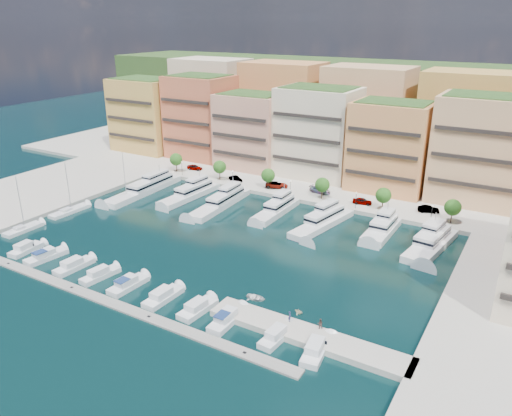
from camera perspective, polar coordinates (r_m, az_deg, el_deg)
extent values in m
plane|color=black|center=(107.04, -3.73, -3.91)|extent=(400.00, 400.00, 0.00)
cube|color=#9E998E|center=(158.73, 8.98, 4.24)|extent=(220.00, 64.00, 2.00)
cube|color=#9E998E|center=(144.78, -26.38, 0.61)|extent=(34.00, 76.00, 2.00)
cube|color=#263D19|center=(202.76, 14.17, 7.51)|extent=(240.00, 40.00, 58.00)
cube|color=gray|center=(88.94, -16.49, -10.35)|extent=(72.00, 2.20, 0.35)
cube|color=#9E998E|center=(77.48, 5.84, -14.60)|extent=(32.00, 5.00, 2.00)
cube|color=tan|center=(180.59, -12.41, 10.28)|extent=(22.00, 16.00, 24.00)
cube|color=black|center=(174.75, -14.25, 9.79)|extent=(20.24, 0.50, 0.90)
cube|color=#24471C|center=(178.82, -12.72, 14.18)|extent=(19.36, 14.08, 0.80)
cube|color=#B55E3C|center=(167.97, -6.33, 10.21)|extent=(20.00, 16.00, 26.00)
cube|color=black|center=(161.58, -8.10, 9.70)|extent=(18.40, 0.50, 0.90)
cube|color=#24471C|center=(166.03, -6.52, 14.76)|extent=(17.60, 14.08, 0.80)
cube|color=tan|center=(155.19, -0.45, 8.69)|extent=(20.00, 15.00, 22.00)
cube|color=black|center=(148.76, -2.00, 8.15)|extent=(18.40, 0.50, 0.90)
cube|color=#24471C|center=(153.18, -0.46, 12.87)|extent=(17.60, 13.20, 0.80)
cube|color=beige|center=(147.16, 7.06, 8.46)|extent=(22.00, 16.00, 25.00)
cube|color=black|center=(139.82, 5.67, 7.86)|extent=(20.24, 0.50, 0.90)
cube|color=#24471C|center=(144.96, 7.29, 13.44)|extent=(19.36, 14.08, 0.80)
cube|color=#D98551|center=(138.40, 15.09, 6.67)|extent=(20.00, 15.00, 23.00)
cube|color=black|center=(131.15, 14.12, 6.00)|extent=(18.40, 0.50, 0.90)
cube|color=#24471C|center=(136.10, 15.56, 11.53)|extent=(17.60, 13.20, 0.80)
cube|color=tan|center=(136.04, 24.32, 5.94)|extent=(22.00, 16.00, 26.00)
cube|color=black|center=(128.06, 23.82, 5.18)|extent=(20.24, 0.50, 0.90)
cube|color=#24471C|center=(133.63, 25.18, 11.48)|extent=(19.36, 14.08, 0.80)
cube|color=beige|center=(191.54, -5.04, 12.18)|extent=(26.00, 18.00, 30.00)
cube|color=#D98551|center=(175.95, 3.10, 11.45)|extent=(26.00, 18.00, 30.00)
cube|color=tan|center=(164.42, 12.54, 10.32)|extent=(26.00, 18.00, 30.00)
cube|color=tan|center=(157.82, 22.99, 8.74)|extent=(26.00, 18.00, 30.00)
cylinder|color=#473323|center=(154.09, -9.08, 4.70)|extent=(0.24, 0.24, 3.00)
sphere|color=#1C4A15|center=(153.48, -9.13, 5.50)|extent=(3.80, 3.80, 3.80)
cylinder|color=#473323|center=(144.72, -4.16, 3.84)|extent=(0.24, 0.24, 3.00)
sphere|color=#1C4A15|center=(144.08, -4.18, 4.70)|extent=(3.80, 3.80, 3.80)
cylinder|color=#473323|center=(136.60, 1.38, 2.85)|extent=(0.24, 0.24, 3.00)
sphere|color=#1C4A15|center=(135.91, 1.39, 3.75)|extent=(3.80, 3.80, 3.80)
cylinder|color=#473323|center=(129.94, 7.54, 1.70)|extent=(0.24, 0.24, 3.00)
sphere|color=#1C4A15|center=(129.22, 7.59, 2.65)|extent=(3.80, 3.80, 3.80)
cylinder|color=#473323|center=(124.99, 14.27, 0.43)|extent=(0.24, 0.24, 3.00)
sphere|color=#1C4A15|center=(124.24, 14.36, 1.41)|extent=(3.80, 3.80, 3.80)
cylinder|color=#473323|center=(121.95, 21.43, -0.93)|extent=(0.24, 0.24, 3.00)
sphere|color=#1C4A15|center=(121.19, 21.57, 0.06)|extent=(3.80, 3.80, 3.80)
cylinder|color=black|center=(149.79, -8.46, 4.46)|extent=(0.10, 0.10, 4.00)
sphere|color=#FFF2CC|center=(149.23, -8.50, 5.21)|extent=(0.30, 0.30, 0.30)
cylinder|color=black|center=(139.53, -2.67, 3.44)|extent=(0.10, 0.10, 4.00)
sphere|color=#FFF2CC|center=(138.93, -2.69, 4.24)|extent=(0.30, 0.30, 0.30)
cylinder|color=black|center=(130.96, 3.94, 2.22)|extent=(0.10, 0.10, 4.00)
sphere|color=#FFF2CC|center=(130.31, 3.96, 3.08)|extent=(0.30, 0.30, 0.30)
cylinder|color=black|center=(124.41, 11.34, 0.83)|extent=(0.10, 0.10, 4.00)
sphere|color=#FFF2CC|center=(123.73, 11.41, 1.72)|extent=(0.30, 0.30, 0.30)
cylinder|color=black|center=(120.22, 19.41, -0.71)|extent=(0.10, 0.10, 4.00)
sphere|color=#FFF2CC|center=(119.53, 19.52, 0.21)|extent=(0.30, 0.30, 0.30)
cube|color=silver|center=(139.78, -12.70, 1.82)|extent=(5.90, 27.46, 2.30)
cube|color=silver|center=(141.02, -12.02, 2.93)|extent=(4.53, 15.16, 1.80)
cube|color=black|center=(141.02, -12.02, 2.93)|extent=(4.60, 15.22, 0.55)
cube|color=silver|center=(142.08, -11.48, 3.78)|extent=(3.20, 8.30, 1.40)
cylinder|color=#B2B2B7|center=(142.79, -11.09, 4.56)|extent=(0.14, 0.14, 1.80)
cube|color=silver|center=(133.80, -7.62, 1.30)|extent=(5.45, 21.05, 2.30)
cube|color=silver|center=(134.68, -7.11, 2.38)|extent=(4.21, 11.63, 1.80)
cube|color=black|center=(134.68, -7.11, 2.38)|extent=(4.27, 11.69, 0.55)
cube|color=silver|center=(135.44, -6.71, 3.21)|extent=(2.99, 6.37, 1.40)
cylinder|color=#B2B2B7|center=(135.91, -6.43, 3.99)|extent=(0.14, 0.14, 1.80)
cube|color=black|center=(133.95, -7.61, 1.11)|extent=(5.50, 21.10, 0.35)
cube|color=silver|center=(126.66, -4.12, 0.29)|extent=(5.64, 23.77, 2.30)
cube|color=silver|center=(127.78, -3.55, 1.47)|extent=(4.29, 13.14, 1.80)
cube|color=black|center=(127.78, -3.55, 1.47)|extent=(4.35, 13.20, 0.55)
cube|color=silver|center=(128.74, -3.09, 2.38)|extent=(3.01, 7.20, 1.40)
cylinder|color=#B2B2B7|center=(129.36, -2.76, 3.22)|extent=(0.14, 0.14, 1.80)
cube|color=silver|center=(121.90, 2.27, -0.52)|extent=(4.23, 17.71, 2.30)
cube|color=silver|center=(122.63, 2.68, 0.63)|extent=(3.46, 9.74, 1.80)
cube|color=black|center=(122.63, 2.68, 0.63)|extent=(3.52, 9.80, 0.55)
cube|color=silver|center=(123.27, 3.00, 1.53)|extent=(2.53, 5.31, 1.40)
cylinder|color=#B2B2B7|center=(123.64, 3.25, 2.37)|extent=(0.14, 0.14, 1.80)
cube|color=silver|center=(115.28, 7.55, -1.99)|extent=(7.83, 21.55, 2.30)
cube|color=silver|center=(116.32, 8.02, -0.71)|extent=(5.42, 12.05, 1.80)
cube|color=black|center=(116.32, 8.02, -0.71)|extent=(5.49, 12.12, 0.55)
cube|color=silver|center=(117.22, 8.38, 0.28)|extent=(3.59, 6.69, 1.40)
cylinder|color=#B2B2B7|center=(117.78, 8.66, 1.20)|extent=(0.14, 0.14, 1.80)
cube|color=black|center=(115.45, 7.54, -2.20)|extent=(7.89, 21.61, 0.35)
cube|color=silver|center=(114.03, 14.10, -2.73)|extent=(4.82, 15.16, 2.30)
cube|color=silver|center=(114.61, 14.41, -1.53)|extent=(3.94, 8.34, 1.80)
cube|color=black|center=(114.61, 14.41, -1.53)|extent=(4.00, 8.40, 0.55)
cube|color=silver|center=(115.12, 14.66, -0.59)|extent=(2.88, 4.55, 1.40)
cylinder|color=#B2B2B7|center=(115.38, 14.87, 0.29)|extent=(0.14, 0.14, 1.80)
cube|color=silver|center=(109.78, 19.30, -4.27)|extent=(7.63, 20.21, 2.30)
cube|color=silver|center=(110.76, 19.65, -2.92)|extent=(5.56, 11.29, 1.80)
cube|color=black|center=(110.76, 19.65, -2.92)|extent=(5.63, 11.36, 0.55)
cube|color=silver|center=(111.60, 19.92, -1.88)|extent=(3.80, 6.26, 1.40)
cylinder|color=#B2B2B7|center=(112.11, 20.14, -0.93)|extent=(0.14, 0.14, 1.80)
cube|color=silver|center=(112.84, -24.77, -4.43)|extent=(3.22, 7.26, 1.40)
cube|color=silver|center=(112.16, -25.02, -3.89)|extent=(2.33, 3.55, 1.10)
cube|color=black|center=(112.95, -24.42, -3.77)|extent=(1.89, 0.26, 0.55)
cube|color=silver|center=(108.02, -22.82, -5.24)|extent=(3.86, 8.64, 1.40)
cube|color=silver|center=(107.28, -23.10, -4.70)|extent=(2.69, 4.25, 1.10)
cube|color=black|center=(108.24, -22.38, -4.51)|extent=(2.02, 0.36, 0.55)
cube|color=navy|center=(106.49, -23.60, -4.61)|extent=(2.27, 2.74, 0.12)
cube|color=silver|center=(102.06, -20.04, -6.39)|extent=(3.07, 8.06, 1.40)
cube|color=silver|center=(101.28, -20.30, -5.81)|extent=(2.29, 3.91, 1.10)
cube|color=black|center=(102.25, -19.60, -5.61)|extent=(1.96, 0.19, 0.55)
cube|color=silver|center=(97.14, -17.34, -7.47)|extent=(3.31, 7.93, 1.40)
cube|color=silver|center=(96.33, -17.60, -6.88)|extent=(2.29, 3.89, 1.10)
cube|color=black|center=(97.32, -16.91, -6.67)|extent=(1.71, 0.31, 0.55)
cube|color=silver|center=(92.50, -14.36, -8.65)|extent=(3.19, 7.95, 1.40)
cube|color=silver|center=(91.65, -14.61, -8.04)|extent=(2.38, 3.86, 1.10)
cube|color=black|center=(92.71, -13.91, -7.79)|extent=(2.03, 0.20, 0.55)
cube|color=navy|center=(90.76, -15.09, -7.96)|extent=(2.08, 2.44, 0.12)
cube|color=silver|center=(87.57, -10.54, -10.11)|extent=(3.03, 7.91, 1.40)
cube|color=silver|center=(86.67, -10.76, -9.49)|extent=(2.29, 3.82, 1.10)
cube|color=black|center=(87.79, -10.08, -9.20)|extent=(2.00, 0.17, 0.55)
cube|color=silver|center=(83.53, -6.67, -11.54)|extent=(3.39, 7.58, 1.40)
cube|color=silver|center=(82.60, -6.87, -10.89)|extent=(2.46, 3.71, 1.10)
cube|color=black|center=(83.71, -6.24, -10.59)|extent=(2.01, 0.27, 0.55)
cube|color=silver|center=(80.61, -3.27, -12.73)|extent=(2.75, 8.06, 1.40)
cube|color=silver|center=(79.62, -3.46, -12.09)|extent=(2.12, 3.88, 1.10)
cube|color=black|center=(80.87, -2.81, -11.71)|extent=(1.91, 0.12, 0.55)
cube|color=navy|center=(78.58, -3.90, -12.07)|extent=(1.89, 2.43, 0.12)
cube|color=silver|center=(76.85, 2.39, -14.60)|extent=(2.95, 7.28, 1.40)
cube|color=silver|center=(75.84, 2.27, -13.94)|extent=(2.13, 3.55, 1.10)
cube|color=black|center=(77.02, 2.79, -13.57)|extent=(1.72, 0.24, 0.55)
cube|color=silver|center=(74.65, 6.88, -15.97)|extent=(3.69, 8.08, 1.40)
cube|color=silver|center=(73.59, 6.79, -15.32)|extent=(2.55, 3.99, 1.10)
cube|color=black|center=(74.90, 7.29, -14.85)|extent=(1.90, 0.36, 0.55)
cube|color=silver|center=(123.82, -25.06, -2.31)|extent=(2.80, 8.85, 1.20)
cube|color=silver|center=(123.06, -25.46, -2.06)|extent=(1.68, 2.21, 0.60)
cylinder|color=#B2B2B7|center=(121.82, -25.36, 0.62)|extent=(0.14, 0.14, 12.00)
cylinder|color=#B2B2B7|center=(122.59, -25.67, -1.82)|extent=(0.10, 3.98, 0.10)
cube|color=silver|center=(130.98, -20.50, -0.40)|extent=(3.16, 10.70, 1.20)
cube|color=silver|center=(130.07, -20.91, -0.18)|extent=(1.77, 2.71, 0.60)
cylinder|color=#B2B2B7|center=(129.19, -20.69, 2.40)|extent=(0.14, 0.14, 12.00)
cylinder|color=#B2B2B7|center=(129.54, -21.13, 0.04)|extent=(0.26, 4.78, 0.10)
cube|color=silver|center=(135.83, -14.67, 1.01)|extent=(3.41, 8.23, 1.20)
cube|color=silver|center=(135.02, -14.94, 1.27)|extent=(1.79, 2.14, 0.60)
cylinder|color=#B2B2B7|center=(134.07, -14.81, 3.72)|extent=(0.14, 0.14, 12.00)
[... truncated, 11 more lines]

